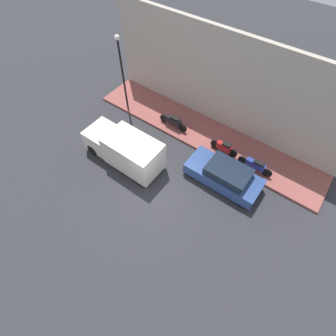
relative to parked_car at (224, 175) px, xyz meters
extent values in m
plane|color=#2D2D33|center=(-2.78, 2.79, -0.65)|extent=(60.00, 60.00, 0.00)
cube|color=#934C47|center=(2.54, 2.79, -0.57)|extent=(2.83, 15.51, 0.16)
cube|color=#B2A899|center=(4.10, 2.79, 2.39)|extent=(0.30, 15.51, 6.09)
cube|color=#2D4784|center=(0.00, 0.05, -0.13)|extent=(1.77, 4.19, 0.69)
cube|color=#192333|center=(0.00, -0.16, 0.45)|extent=(1.56, 2.30, 0.47)
cylinder|color=black|center=(-0.76, 1.67, -0.33)|extent=(0.20, 0.64, 0.64)
cylinder|color=black|center=(0.76, 1.67, -0.33)|extent=(0.20, 0.64, 0.64)
cylinder|color=black|center=(-0.76, -1.57, -0.33)|extent=(0.20, 0.64, 0.64)
cylinder|color=black|center=(0.76, -1.57, -0.33)|extent=(0.20, 0.64, 0.64)
cube|color=silver|center=(-2.06, 4.70, 0.49)|extent=(1.88, 3.14, 1.87)
cube|color=silver|center=(-2.06, 7.12, 0.21)|extent=(1.78, 1.69, 1.31)
cube|color=#192333|center=(-2.06, 7.37, 0.57)|extent=(1.60, 0.93, 0.52)
cylinder|color=black|center=(-2.87, 7.34, -0.28)|extent=(0.22, 0.74, 0.74)
cylinder|color=black|center=(-1.25, 7.34, -0.28)|extent=(0.22, 0.74, 0.74)
cylinder|color=black|center=(-2.87, 3.75, -0.28)|extent=(0.22, 0.74, 0.74)
cylinder|color=black|center=(-1.25, 3.75, -0.28)|extent=(0.22, 0.74, 0.74)
cube|color=#B21E1E|center=(1.82, 1.03, -0.02)|extent=(0.30, 0.94, 0.42)
cube|color=black|center=(1.82, 0.90, 0.25)|extent=(0.27, 0.51, 0.12)
cylinder|color=black|center=(1.82, 1.60, -0.18)|extent=(0.10, 0.62, 0.62)
cylinder|color=black|center=(1.82, 0.45, -0.18)|extent=(0.10, 0.62, 0.62)
cube|color=black|center=(1.79, 4.74, 0.00)|extent=(0.30, 1.11, 0.49)
cube|color=black|center=(1.79, 4.59, 0.31)|extent=(0.27, 0.61, 0.12)
cylinder|color=black|center=(1.79, 5.49, -0.20)|extent=(0.10, 0.59, 0.59)
cylinder|color=black|center=(1.79, 3.99, -0.20)|extent=(0.10, 0.59, 0.59)
cube|color=navy|center=(1.70, -1.05, -0.04)|extent=(0.30, 1.12, 0.42)
cube|color=black|center=(1.70, -1.20, 0.23)|extent=(0.27, 0.61, 0.12)
cylinder|color=black|center=(1.70, -0.29, -0.21)|extent=(0.10, 0.58, 0.58)
cylinder|color=black|center=(1.70, -1.80, -0.21)|extent=(0.10, 0.58, 0.58)
cylinder|color=black|center=(1.35, 8.29, 1.97)|extent=(0.12, 0.12, 4.93)
sphere|color=silver|center=(1.35, 8.29, 4.52)|extent=(0.30, 0.30, 0.30)
camera|label=1|loc=(-8.44, -2.38, 11.75)|focal=28.00mm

